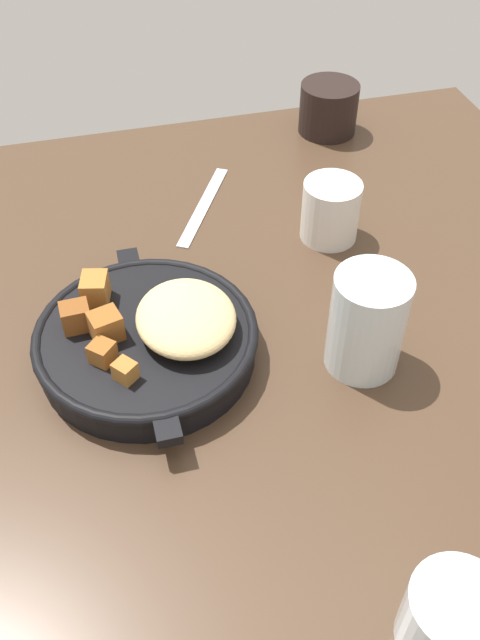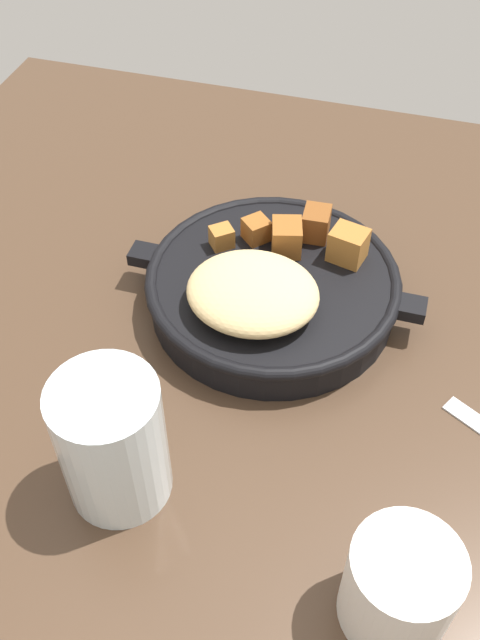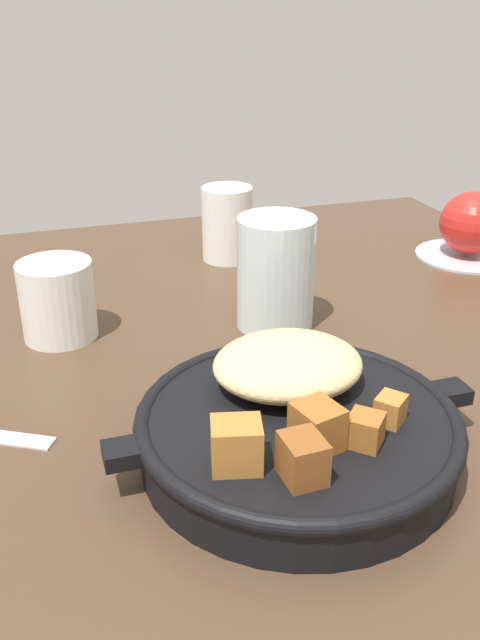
% 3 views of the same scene
% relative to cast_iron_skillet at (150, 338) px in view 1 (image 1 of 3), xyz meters
% --- Properties ---
extents(ground_plane, '(0.93, 0.98, 0.02)m').
position_rel_cast_iron_skillet_xyz_m(ground_plane, '(-0.01, 0.11, -0.04)').
color(ground_plane, '#473323').
extents(cast_iron_skillet, '(0.28, 0.24, 0.07)m').
position_rel_cast_iron_skillet_xyz_m(cast_iron_skillet, '(0.00, 0.00, 0.00)').
color(cast_iron_skillet, black).
rests_on(cast_iron_skillet, ground_plane).
extents(butter_knife, '(0.17, 0.10, 0.00)m').
position_rel_cast_iron_skillet_xyz_m(butter_knife, '(-0.25, 0.11, -0.03)').
color(butter_knife, silver).
rests_on(butter_knife, ground_plane).
extents(coffee_mug_dark, '(0.09, 0.09, 0.07)m').
position_rel_cast_iron_skillet_xyz_m(coffee_mug_dark, '(-0.40, 0.34, 0.01)').
color(coffee_mug_dark, black).
rests_on(coffee_mug_dark, ground_plane).
extents(water_glass_short, '(0.07, 0.07, 0.07)m').
position_rel_cast_iron_skillet_xyz_m(water_glass_short, '(0.35, 0.17, 0.01)').
color(water_glass_short, silver).
rests_on(water_glass_short, ground_plane).
extents(ceramic_mug_white, '(0.07, 0.07, 0.08)m').
position_rel_cast_iron_skillet_xyz_m(ceramic_mug_white, '(-0.15, 0.25, 0.01)').
color(ceramic_mug_white, silver).
rests_on(ceramic_mug_white, ground_plane).
extents(water_glass_tall, '(0.08, 0.08, 0.11)m').
position_rel_cast_iron_skillet_xyz_m(water_glass_tall, '(0.06, 0.21, 0.03)').
color(water_glass_tall, silver).
rests_on(water_glass_tall, ground_plane).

